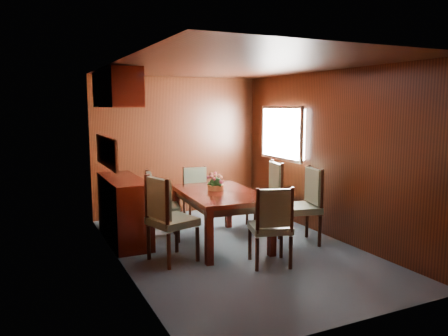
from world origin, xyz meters
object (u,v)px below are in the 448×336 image
chair_left_near (167,214)px  chair_right_near (305,201)px  flower_centerpiece (216,181)px  chair_head (272,222)px  sideboard (124,210)px  dining_table (220,199)px

chair_left_near → chair_right_near: size_ratio=1.01×
chair_left_near → flower_centerpiece: (0.89, 0.53, 0.26)m
chair_head → sideboard: bearing=143.8°
dining_table → chair_left_near: size_ratio=1.51×
chair_right_near → dining_table: bearing=80.1°
dining_table → chair_right_near: (1.09, -0.46, -0.04)m
chair_left_near → chair_right_near: bearing=71.9°
chair_right_near → flower_centerpiece: size_ratio=4.25×
sideboard → dining_table: size_ratio=0.86×
dining_table → chair_left_near: (-0.89, -0.38, -0.03)m
sideboard → chair_left_near: size_ratio=1.30×
dining_table → flower_centerpiece: bearing=91.6°
dining_table → sideboard: bearing=152.2°
sideboard → chair_left_near: 1.13m
dining_table → flower_centerpiece: (0.00, 0.15, 0.22)m
chair_right_near → chair_head: size_ratio=1.09×
flower_centerpiece → dining_table: bearing=-91.8°
chair_left_near → chair_right_near: (1.98, -0.08, -0.01)m
chair_head → dining_table: bearing=116.1°
chair_head → flower_centerpiece: bearing=114.7°
dining_table → chair_left_near: chair_left_near is taller
dining_table → flower_centerpiece: 0.27m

